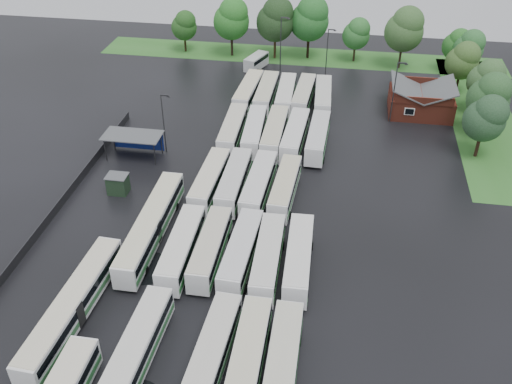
# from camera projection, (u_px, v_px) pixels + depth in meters

# --- Properties ---
(ground) EXTENTS (160.00, 160.00, 0.00)m
(ground) POSITION_uv_depth(u_px,v_px,m) (220.00, 271.00, 61.87)
(ground) COLOR black
(ground) RESTS_ON ground
(brick_building) EXTENTS (10.07, 8.60, 5.39)m
(brick_building) POSITION_uv_depth(u_px,v_px,m) (421.00, 102.00, 92.41)
(brick_building) COLOR maroon
(brick_building) RESTS_ON ground
(wash_shed) EXTENTS (8.20, 4.20, 3.58)m
(wash_shed) POSITION_uv_depth(u_px,v_px,m) (134.00, 137.00, 80.44)
(wash_shed) COLOR #2D2D30
(wash_shed) RESTS_ON ground
(utility_hut) EXTENTS (2.70, 2.20, 2.62)m
(utility_hut) POSITION_uv_depth(u_px,v_px,m) (118.00, 184.00, 73.57)
(utility_hut) COLOR black
(utility_hut) RESTS_ON ground
(grass_strip_north) EXTENTS (80.00, 10.00, 0.01)m
(grass_strip_north) POSITION_uv_depth(u_px,v_px,m) (299.00, 56.00, 114.37)
(grass_strip_north) COLOR #316E26
(grass_strip_north) RESTS_ON ground
(grass_strip_east) EXTENTS (10.00, 50.00, 0.01)m
(grass_strip_east) POSITION_uv_depth(u_px,v_px,m) (482.00, 117.00, 92.14)
(grass_strip_east) COLOR #316E26
(grass_strip_east) RESTS_ON ground
(west_fence) EXTENTS (0.10, 50.00, 1.20)m
(west_fence) POSITION_uv_depth(u_px,v_px,m) (60.00, 205.00, 71.04)
(west_fence) COLOR #2D2D30
(west_fence) RESTS_ON ground
(bus_r1c0) EXTENTS (2.95, 12.15, 3.36)m
(bus_r1c0) POSITION_uv_depth(u_px,v_px,m) (139.00, 344.00, 51.11)
(bus_r1c0) COLOR white
(bus_r1c0) RESTS_ON ground
(bus_r1c2) EXTENTS (3.08, 12.05, 3.33)m
(bus_r1c2) POSITION_uv_depth(u_px,v_px,m) (213.00, 351.00, 50.51)
(bus_r1c2) COLOR white
(bus_r1c2) RESTS_ON ground
(bus_r1c3) EXTENTS (2.72, 12.32, 3.42)m
(bus_r1c3) POSITION_uv_depth(u_px,v_px,m) (248.00, 358.00, 49.82)
(bus_r1c3) COLOR white
(bus_r1c3) RESTS_ON ground
(bus_r1c4) EXTENTS (2.73, 12.23, 3.40)m
(bus_r1c4) POSITION_uv_depth(u_px,v_px,m) (283.00, 363.00, 49.39)
(bus_r1c4) COLOR white
(bus_r1c4) RESTS_ON ground
(bus_r2c0) EXTENTS (2.82, 12.39, 3.44)m
(bus_r2c0) POSITION_uv_depth(u_px,v_px,m) (182.00, 248.00, 62.12)
(bus_r2c0) COLOR white
(bus_r2c0) RESTS_ON ground
(bus_r2c1) EXTENTS (2.57, 11.93, 3.32)m
(bus_r2c1) POSITION_uv_depth(u_px,v_px,m) (210.00, 248.00, 62.19)
(bus_r2c1) COLOR white
(bus_r2c1) RESTS_ON ground
(bus_r2c2) EXTENTS (3.02, 12.34, 3.41)m
(bus_r2c2) POSITION_uv_depth(u_px,v_px,m) (241.00, 252.00, 61.56)
(bus_r2c2) COLOR white
(bus_r2c2) RESTS_ON ground
(bus_r2c3) EXTENTS (2.93, 12.26, 3.40)m
(bus_r2c3) POSITION_uv_depth(u_px,v_px,m) (268.00, 258.00, 60.83)
(bus_r2c3) COLOR white
(bus_r2c3) RESTS_ON ground
(bus_r2c4) EXTENTS (3.00, 12.30, 3.40)m
(bus_r2c4) POSITION_uv_depth(u_px,v_px,m) (299.00, 258.00, 60.73)
(bus_r2c4) COLOR white
(bus_r2c4) RESTS_ON ground
(bus_r3c0) EXTENTS (2.94, 12.31, 3.41)m
(bus_r3c0) POSITION_uv_depth(u_px,v_px,m) (210.00, 181.00, 73.22)
(bus_r3c0) COLOR white
(bus_r3c0) RESTS_ON ground
(bus_r3c1) EXTENTS (2.67, 12.37, 3.44)m
(bus_r3c1) POSITION_uv_depth(u_px,v_px,m) (234.00, 181.00, 73.05)
(bus_r3c1) COLOR white
(bus_r3c1) RESTS_ON ground
(bus_r3c2) EXTENTS (3.08, 12.64, 3.50)m
(bus_r3c2) POSITION_uv_depth(u_px,v_px,m) (259.00, 185.00, 72.35)
(bus_r3c2) COLOR white
(bus_r3c2) RESTS_ON ground
(bus_r3c3) EXTENTS (3.03, 12.03, 3.32)m
(bus_r3c3) POSITION_uv_depth(u_px,v_px,m) (285.00, 188.00, 71.97)
(bus_r3c3) COLOR white
(bus_r3c3) RESTS_ON ground
(bus_r4c0) EXTENTS (2.91, 12.45, 3.45)m
(bus_r4c0) POSITION_uv_depth(u_px,v_px,m) (233.00, 130.00, 84.52)
(bus_r4c0) COLOR white
(bus_r4c0) RESTS_ON ground
(bus_r4c1) EXTENTS (3.19, 12.29, 3.39)m
(bus_r4c1) POSITION_uv_depth(u_px,v_px,m) (254.00, 131.00, 84.20)
(bus_r4c1) COLOR white
(bus_r4c1) RESTS_ON ground
(bus_r4c2) EXTENTS (2.71, 12.65, 3.52)m
(bus_r4c2) POSITION_uv_depth(u_px,v_px,m) (275.00, 133.00, 83.66)
(bus_r4c2) COLOR white
(bus_r4c2) RESTS_ON ground
(bus_r4c3) EXTENTS (3.18, 12.71, 3.51)m
(bus_r4c3) POSITION_uv_depth(u_px,v_px,m) (295.00, 136.00, 83.00)
(bus_r4c3) COLOR white
(bus_r4c3) RESTS_ON ground
(bus_r4c4) EXTENTS (2.91, 12.27, 3.40)m
(bus_r4c4) POSITION_uv_depth(u_px,v_px,m) (318.00, 137.00, 82.71)
(bus_r4c4) COLOR white
(bus_r4c4) RESTS_ON ground
(bus_r5c0) EXTENTS (3.28, 12.71, 3.51)m
(bus_r5c0) POSITION_uv_depth(u_px,v_px,m) (248.00, 92.00, 95.60)
(bus_r5c0) COLOR white
(bus_r5c0) RESTS_ON ground
(bus_r5c1) EXTENTS (2.67, 12.43, 3.46)m
(bus_r5c1) POSITION_uv_depth(u_px,v_px,m) (266.00, 93.00, 95.18)
(bus_r5c1) COLOR white
(bus_r5c1) RESTS_ON ground
(bus_r5c2) EXTENTS (2.92, 12.25, 3.39)m
(bus_r5c2) POSITION_uv_depth(u_px,v_px,m) (286.00, 95.00, 94.73)
(bus_r5c2) COLOR white
(bus_r5c2) RESTS_ON ground
(bus_r5c3) EXTENTS (3.11, 12.22, 3.37)m
(bus_r5c3) POSITION_uv_depth(u_px,v_px,m) (304.00, 95.00, 94.64)
(bus_r5c3) COLOR white
(bus_r5c3) RESTS_ON ground
(bus_r5c4) EXTENTS (3.13, 12.28, 3.39)m
(bus_r5c4) POSITION_uv_depth(u_px,v_px,m) (323.00, 97.00, 93.95)
(bus_r5c4) COLOR white
(bus_r5c4) RESTS_ON ground
(artic_bus_west_b) EXTENTS (2.67, 18.53, 3.44)m
(artic_bus_west_b) POSITION_uv_depth(u_px,v_px,m) (151.00, 226.00, 65.37)
(artic_bus_west_b) COLOR white
(artic_bus_west_b) RESTS_ON ground
(artic_bus_west_c) EXTENTS (3.38, 17.98, 3.32)m
(artic_bus_west_c) POSITION_uv_depth(u_px,v_px,m) (73.00, 306.00, 55.01)
(artic_bus_west_c) COLOR white
(artic_bus_west_c) RESTS_ON ground
(minibus) EXTENTS (4.08, 6.41, 2.63)m
(minibus) POSITION_uv_depth(u_px,v_px,m) (256.00, 61.00, 108.09)
(minibus) COLOR silver
(minibus) RESTS_ON ground
(tree_north_0) EXTENTS (5.10, 5.10, 8.45)m
(tree_north_0) POSITION_uv_depth(u_px,v_px,m) (185.00, 25.00, 113.41)
(tree_north_0) COLOR black
(tree_north_0) RESTS_ON ground
(tree_north_1) EXTENTS (7.03, 7.03, 11.64)m
(tree_north_1) POSITION_uv_depth(u_px,v_px,m) (232.00, 18.00, 110.40)
(tree_north_1) COLOR black
(tree_north_1) RESTS_ON ground
(tree_north_2) EXTENTS (7.35, 7.35, 12.17)m
(tree_north_2) POSITION_uv_depth(u_px,v_px,m) (276.00, 19.00, 108.99)
(tree_north_2) COLOR #3B2616
(tree_north_2) RESTS_ON ground
(tree_north_3) EXTENTS (7.47, 7.47, 12.37)m
(tree_north_3) POSITION_uv_depth(u_px,v_px,m) (310.00, 18.00, 109.01)
(tree_north_3) COLOR black
(tree_north_3) RESTS_ON ground
(tree_north_4) EXTENTS (5.26, 5.26, 8.72)m
(tree_north_4) POSITION_uv_depth(u_px,v_px,m) (357.00, 33.00, 108.90)
(tree_north_4) COLOR #332618
(tree_north_4) RESTS_ON ground
(tree_north_5) EXTENTS (7.20, 7.20, 11.92)m
(tree_north_5) POSITION_uv_depth(u_px,v_px,m) (405.00, 29.00, 104.82)
(tree_north_5) COLOR #301F16
(tree_north_5) RESTS_ON ground
(tree_north_6) EXTENTS (5.06, 5.06, 8.39)m
(tree_north_6) POSITION_uv_depth(u_px,v_px,m) (457.00, 44.00, 104.60)
(tree_north_6) COLOR black
(tree_north_6) RESTS_ON ground
(tree_east_0) EXTENTS (5.85, 5.84, 9.66)m
(tree_east_0) POSITION_uv_depth(u_px,v_px,m) (486.00, 118.00, 78.34)
(tree_east_0) COLOR black
(tree_east_0) RESTS_ON ground
(tree_east_1) EXTENTS (6.23, 6.23, 10.31)m
(tree_east_1) POSITION_uv_depth(u_px,v_px,m) (490.00, 96.00, 83.22)
(tree_east_1) COLOR #332112
(tree_east_1) RESTS_ON ground
(tree_east_2) EXTENTS (5.67, 5.67, 9.39)m
(tree_east_2) POSITION_uv_depth(u_px,v_px,m) (487.00, 79.00, 89.81)
(tree_east_2) COLOR black
(tree_east_2) RESTS_ON ground
(tree_east_3) EXTENTS (5.65, 5.65, 9.35)m
(tree_east_3) POSITION_uv_depth(u_px,v_px,m) (464.00, 60.00, 96.44)
(tree_east_3) COLOR black
(tree_east_3) RESTS_ON ground
(tree_east_4) EXTENTS (5.48, 5.48, 9.07)m
(tree_east_4) POSITION_uv_depth(u_px,v_px,m) (470.00, 47.00, 102.28)
(tree_east_4) COLOR #312012
(tree_east_4) RESTS_ON ground
(lamp_post_ne) EXTENTS (1.54, 0.30, 10.00)m
(lamp_post_ne) POSITION_uv_depth(u_px,v_px,m) (395.00, 88.00, 87.44)
(lamp_post_ne) COLOR #2D2D30
(lamp_post_ne) RESTS_ON ground
(lamp_post_nw) EXTENTS (1.39, 0.27, 9.05)m
(lamp_post_nw) POSITION_uv_depth(u_px,v_px,m) (164.00, 119.00, 80.04)
(lamp_post_nw) COLOR #2D2D30
(lamp_post_nw) RESTS_ON ground
(lamp_post_back_w) EXTENTS (1.64, 0.32, 10.65)m
(lamp_post_back_w) POSITION_uv_depth(u_px,v_px,m) (281.00, 41.00, 103.51)
(lamp_post_back_w) COLOR #2D2D30
(lamp_post_back_w) RESTS_ON ground
(lamp_post_back_e) EXTENTS (1.44, 0.28, 9.35)m
(lamp_post_back_e) POSITION_uv_depth(u_px,v_px,m) (328.00, 51.00, 101.77)
(lamp_post_back_e) COLOR #2D2D30
(lamp_post_back_e) RESTS_ON ground
(puddle_2) EXTENTS (5.49, 5.49, 0.01)m
(puddle_2) POSITION_uv_depth(u_px,v_px,m) (146.00, 268.00, 62.25)
(puddle_2) COLOR black
(puddle_2) RESTS_ON ground
(puddle_3) EXTENTS (2.89, 2.89, 0.01)m
(puddle_3) POSITION_uv_depth(u_px,v_px,m) (247.00, 270.00, 61.97)
(puddle_3) COLOR black
(puddle_3) RESTS_ON ground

